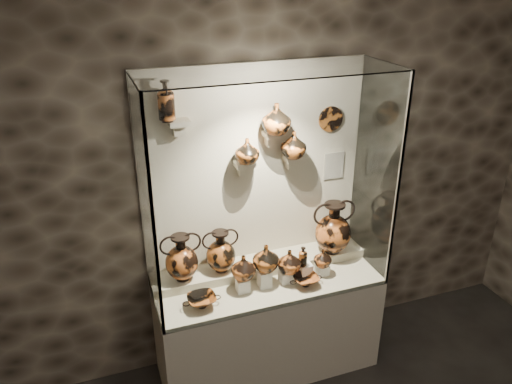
% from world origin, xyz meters
% --- Properties ---
extents(wall_back, '(5.00, 0.02, 3.20)m').
position_xyz_m(wall_back, '(0.00, 2.50, 1.60)').
color(wall_back, black).
rests_on(wall_back, ground).
extents(plinth, '(1.70, 0.60, 0.80)m').
position_xyz_m(plinth, '(0.00, 2.18, 0.40)').
color(plinth, beige).
rests_on(plinth, floor).
extents(front_tier, '(1.68, 0.58, 0.03)m').
position_xyz_m(front_tier, '(0.00, 2.18, 0.82)').
color(front_tier, '#BAAE90').
rests_on(front_tier, plinth).
extents(rear_tier, '(1.70, 0.25, 0.10)m').
position_xyz_m(rear_tier, '(0.00, 2.35, 0.85)').
color(rear_tier, '#BAAE90').
rests_on(rear_tier, plinth).
extents(back_panel, '(1.70, 0.03, 1.60)m').
position_xyz_m(back_panel, '(0.00, 2.50, 1.60)').
color(back_panel, beige).
rests_on(back_panel, plinth).
extents(glass_front, '(1.70, 0.01, 1.60)m').
position_xyz_m(glass_front, '(0.00, 1.88, 1.60)').
color(glass_front, white).
rests_on(glass_front, plinth).
extents(glass_left, '(0.01, 0.60, 1.60)m').
position_xyz_m(glass_left, '(-0.85, 2.18, 1.60)').
color(glass_left, white).
rests_on(glass_left, plinth).
extents(glass_right, '(0.01, 0.60, 1.60)m').
position_xyz_m(glass_right, '(0.85, 2.18, 1.60)').
color(glass_right, white).
rests_on(glass_right, plinth).
extents(glass_top, '(1.70, 0.60, 0.01)m').
position_xyz_m(glass_top, '(0.00, 2.18, 2.40)').
color(glass_top, white).
rests_on(glass_top, back_panel).
extents(frame_post_left, '(0.02, 0.02, 1.60)m').
position_xyz_m(frame_post_left, '(-0.84, 1.89, 1.60)').
color(frame_post_left, gray).
rests_on(frame_post_left, plinth).
extents(frame_post_right, '(0.02, 0.02, 1.60)m').
position_xyz_m(frame_post_right, '(0.84, 1.89, 1.60)').
color(frame_post_right, gray).
rests_on(frame_post_right, plinth).
extents(pedestal_a, '(0.09, 0.09, 0.10)m').
position_xyz_m(pedestal_a, '(-0.22, 2.13, 0.88)').
color(pedestal_a, silver).
rests_on(pedestal_a, front_tier).
extents(pedestal_b, '(0.09, 0.09, 0.13)m').
position_xyz_m(pedestal_b, '(-0.05, 2.13, 0.90)').
color(pedestal_b, silver).
rests_on(pedestal_b, front_tier).
extents(pedestal_c, '(0.09, 0.09, 0.09)m').
position_xyz_m(pedestal_c, '(0.12, 2.13, 0.88)').
color(pedestal_c, silver).
rests_on(pedestal_c, front_tier).
extents(pedestal_d, '(0.09, 0.09, 0.12)m').
position_xyz_m(pedestal_d, '(0.28, 2.13, 0.89)').
color(pedestal_d, silver).
rests_on(pedestal_d, front_tier).
extents(pedestal_e, '(0.09, 0.09, 0.08)m').
position_xyz_m(pedestal_e, '(0.42, 2.13, 0.87)').
color(pedestal_e, silver).
rests_on(pedestal_e, front_tier).
extents(bracket_ul, '(0.14, 0.12, 0.04)m').
position_xyz_m(bracket_ul, '(-0.55, 2.42, 2.05)').
color(bracket_ul, beige).
rests_on(bracket_ul, back_panel).
extents(bracket_ca, '(0.14, 0.12, 0.04)m').
position_xyz_m(bracket_ca, '(-0.10, 2.42, 1.70)').
color(bracket_ca, beige).
rests_on(bracket_ca, back_panel).
extents(bracket_cb, '(0.10, 0.12, 0.04)m').
position_xyz_m(bracket_cb, '(0.10, 2.42, 1.90)').
color(bracket_cb, beige).
rests_on(bracket_cb, back_panel).
extents(bracket_cc, '(0.14, 0.12, 0.04)m').
position_xyz_m(bracket_cc, '(0.28, 2.42, 1.70)').
color(bracket_cc, beige).
rests_on(bracket_cc, back_panel).
extents(amphora_left, '(0.36, 0.36, 0.36)m').
position_xyz_m(amphora_left, '(-0.62, 2.33, 1.08)').
color(amphora_left, '#BB5B23').
rests_on(amphora_left, rear_tier).
extents(amphora_mid, '(0.32, 0.32, 0.33)m').
position_xyz_m(amphora_mid, '(-0.32, 2.34, 1.07)').
color(amphora_mid, '#A6521D').
rests_on(amphora_mid, rear_tier).
extents(amphora_right, '(0.39, 0.39, 0.43)m').
position_xyz_m(amphora_right, '(0.59, 2.30, 1.11)').
color(amphora_right, '#BB5B23').
rests_on(amphora_right, rear_tier).
extents(jug_a, '(0.21, 0.21, 0.19)m').
position_xyz_m(jug_a, '(-0.21, 2.14, 1.02)').
color(jug_a, '#BB5B23').
rests_on(jug_a, pedestal_a).
extents(jug_b, '(0.23, 0.23, 0.20)m').
position_xyz_m(jug_b, '(-0.03, 2.15, 1.06)').
color(jug_b, '#A6521D').
rests_on(jug_b, pedestal_b).
extents(jug_c, '(0.23, 0.23, 0.18)m').
position_xyz_m(jug_c, '(0.14, 2.11, 1.01)').
color(jug_c, '#BB5B23').
rests_on(jug_c, pedestal_c).
extents(jug_e, '(0.14, 0.14, 0.14)m').
position_xyz_m(jug_e, '(0.41, 2.11, 0.98)').
color(jug_e, '#BB5B23').
rests_on(jug_e, pedestal_e).
extents(lekythos_small, '(0.10, 0.10, 0.18)m').
position_xyz_m(lekythos_small, '(0.25, 2.11, 1.04)').
color(lekythos_small, '#A6521D').
rests_on(lekythos_small, pedestal_d).
extents(kylix_left, '(0.29, 0.26, 0.10)m').
position_xyz_m(kylix_left, '(-0.54, 2.05, 0.88)').
color(kylix_left, '#A6521D').
rests_on(kylix_left, front_tier).
extents(kylix_right, '(0.30, 0.28, 0.10)m').
position_xyz_m(kylix_right, '(0.24, 2.03, 0.88)').
color(kylix_right, '#BB5B23').
rests_on(kylix_right, front_tier).
extents(lekythos_tall, '(0.15, 0.15, 0.30)m').
position_xyz_m(lekythos_tall, '(-0.63, 2.41, 2.22)').
color(lekythos_tall, '#BB5B23').
rests_on(lekythos_tall, bracket_ul).
extents(ovoid_vase_a, '(0.22, 0.22, 0.18)m').
position_xyz_m(ovoid_vase_a, '(-0.09, 2.38, 1.81)').
color(ovoid_vase_a, '#A6521D').
rests_on(ovoid_vase_a, bracket_ca).
extents(ovoid_vase_b, '(0.22, 0.22, 0.22)m').
position_xyz_m(ovoid_vase_b, '(0.12, 2.37, 2.03)').
color(ovoid_vase_b, '#A6521D').
rests_on(ovoid_vase_b, bracket_cb).
extents(ovoid_vase_c, '(0.24, 0.24, 0.20)m').
position_xyz_m(ovoid_vase_c, '(0.26, 2.38, 1.82)').
color(ovoid_vase_c, '#A6521D').
rests_on(ovoid_vase_c, bracket_cc).
extents(wall_plate, '(0.19, 0.02, 0.19)m').
position_xyz_m(wall_plate, '(0.60, 2.47, 1.95)').
color(wall_plate, '#9D541F').
rests_on(wall_plate, back_panel).
extents(info_placard, '(0.16, 0.01, 0.22)m').
position_xyz_m(info_placard, '(0.66, 2.47, 1.57)').
color(info_placard, beige).
rests_on(info_placard, back_panel).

